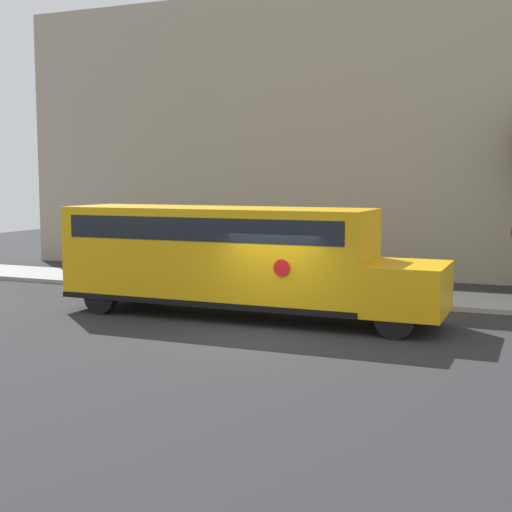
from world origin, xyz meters
TOP-DOWN VIEW (x-y plane):
  - ground_plane at (0.00, 0.00)m, footprint 60.00×60.00m
  - sidewalk_strip at (0.00, 6.50)m, footprint 44.00×3.00m
  - building_backdrop at (0.00, 13.00)m, footprint 32.00×4.00m
  - school_bus at (-1.78, 1.80)m, footprint 10.91×2.57m

SIDE VIEW (x-z plane):
  - ground_plane at x=0.00m, z-range 0.00..0.00m
  - sidewalk_strip at x=0.00m, z-range 0.00..0.15m
  - school_bus at x=-1.78m, z-range 0.22..3.34m
  - building_backdrop at x=0.00m, z-range 0.00..11.48m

